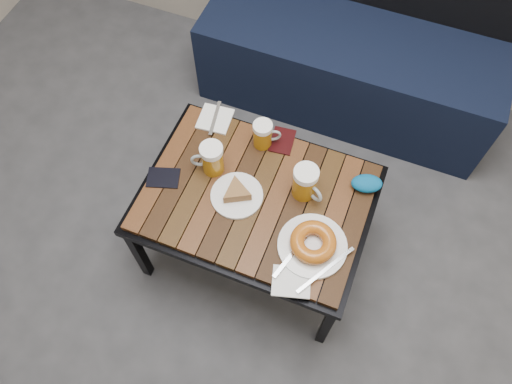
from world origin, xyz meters
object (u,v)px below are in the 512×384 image
(beer_mug_right, at_px, (305,183))
(passport_navy, at_px, (163,178))
(knit_pouch, at_px, (367,183))
(passport_burgundy, at_px, (282,141))
(plate_pie, at_px, (237,194))
(bench, at_px, (351,60))
(plate_bagel, at_px, (313,244))
(cafe_table, at_px, (256,201))
(beer_mug_left, at_px, (212,159))
(beer_mug_centre, at_px, (263,134))

(beer_mug_right, relative_size, passport_navy, 1.21)
(passport_navy, distance_m, knit_pouch, 0.75)
(passport_burgundy, bearing_deg, plate_pie, -110.37)
(bench, height_order, passport_navy, bench)
(plate_bagel, height_order, passport_burgundy, plate_bagel)
(plate_pie, bearing_deg, passport_burgundy, 76.24)
(plate_bagel, distance_m, knit_pouch, 0.32)
(plate_bagel, xyz_separation_m, passport_burgundy, (-0.25, 0.38, -0.02))
(bench, bearing_deg, cafe_table, -96.77)
(beer_mug_right, bearing_deg, plate_bagel, -36.49)
(passport_burgundy, relative_size, knit_pouch, 1.05)
(plate_pie, bearing_deg, beer_mug_right, 25.26)
(plate_bagel, height_order, knit_pouch, plate_bagel)
(beer_mug_right, bearing_deg, cafe_table, -127.09)
(passport_navy, bearing_deg, passport_burgundy, 113.57)
(bench, distance_m, plate_bagel, 1.10)
(beer_mug_left, bearing_deg, cafe_table, 144.15)
(cafe_table, relative_size, passport_burgundy, 7.05)
(bench, distance_m, passport_burgundy, 0.73)
(plate_pie, bearing_deg, bench, 79.80)
(cafe_table, bearing_deg, passport_navy, -170.73)
(plate_bagel, bearing_deg, passport_burgundy, 123.13)
(bench, relative_size, passport_burgundy, 11.75)
(bench, xyz_separation_m, plate_bagel, (0.14, -1.07, 0.23))
(beer_mug_centre, distance_m, knit_pouch, 0.42)
(bench, relative_size, cafe_table, 1.67)
(passport_navy, bearing_deg, beer_mug_centre, 115.89)
(plate_bagel, bearing_deg, plate_pie, 164.42)
(cafe_table, bearing_deg, beer_mug_right, 25.87)
(beer_mug_right, distance_m, plate_bagel, 0.22)
(passport_navy, bearing_deg, plate_pie, 77.49)
(passport_navy, bearing_deg, knit_pouch, 90.32)
(plate_pie, relative_size, passport_navy, 1.61)
(beer_mug_right, bearing_deg, knit_pouch, 54.42)
(beer_mug_left, height_order, plate_bagel, beer_mug_left)
(cafe_table, bearing_deg, beer_mug_left, 165.55)
(cafe_table, xyz_separation_m, plate_bagel, (0.25, -0.12, 0.07))
(cafe_table, distance_m, beer_mug_left, 0.23)
(beer_mug_left, height_order, knit_pouch, beer_mug_left)
(cafe_table, height_order, knit_pouch, knit_pouch)
(cafe_table, xyz_separation_m, beer_mug_centre, (-0.06, 0.22, 0.10))
(beer_mug_left, bearing_deg, knit_pouch, 172.01)
(cafe_table, relative_size, plate_pie, 4.41)
(passport_navy, bearing_deg, bench, 137.28)
(plate_pie, height_order, knit_pouch, plate_pie)
(knit_pouch, bearing_deg, passport_navy, -161.39)
(bench, relative_size, beer_mug_centre, 11.84)
(beer_mug_left, height_order, beer_mug_right, beer_mug_right)
(bench, bearing_deg, knit_pouch, -72.33)
(beer_mug_left, distance_m, passport_navy, 0.20)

